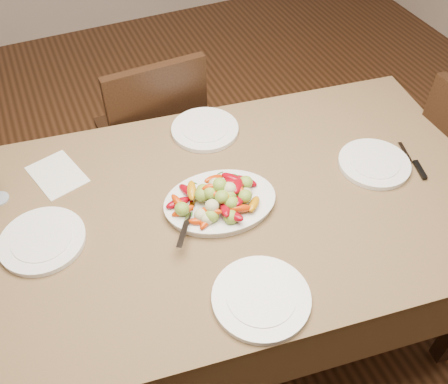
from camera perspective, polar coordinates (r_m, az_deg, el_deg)
The scene contains 12 objects.
floor at distance 2.21m, azimuth 3.88°, elevation -18.29°, with size 6.00×6.00×0.00m, color #3E2313.
dining_table at distance 1.96m, azimuth -0.00°, elevation -8.85°, with size 1.84×1.04×0.76m, color brown.
chair_far at distance 2.39m, azimuth -8.50°, elevation 6.61°, with size 0.42×0.42×0.95m, color black, non-canonical shape.
serving_platter at distance 1.65m, azimuth -0.46°, elevation -1.29°, with size 0.36×0.27×0.02m, color white.
roasted_vegetables at distance 1.61m, azimuth -0.47°, elevation 0.07°, with size 0.30×0.20×0.09m, color maroon, non-canonical shape.
serving_spoon at distance 1.59m, azimuth -2.35°, elevation -1.85°, with size 0.28×0.06×0.03m, color #9EA0A8, non-canonical shape.
plate_left at distance 1.66m, azimuth -20.03°, elevation -5.24°, with size 0.27×0.27×0.02m, color white.
plate_right at distance 1.87m, azimuth 16.78°, elevation 3.11°, with size 0.26×0.26×0.02m, color white.
plate_far at distance 1.93m, azimuth -2.19°, elevation 7.14°, with size 0.26×0.26×0.02m, color white.
plate_near at distance 1.44m, azimuth 4.27°, elevation -12.02°, with size 0.28×0.28×0.02m, color white.
menu_card at distance 1.86m, azimuth -18.54°, elevation 1.91°, with size 0.15×0.21×0.00m, color silver.
table_knife at distance 1.92m, azimuth 20.78°, elevation 3.19°, with size 0.02×0.20×0.01m, color #9EA0A8, non-canonical shape.
Camera 1 is at (-0.50, -0.79, 2.00)m, focal length 40.00 mm.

